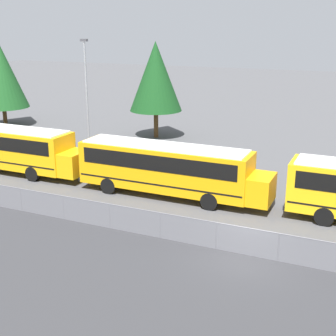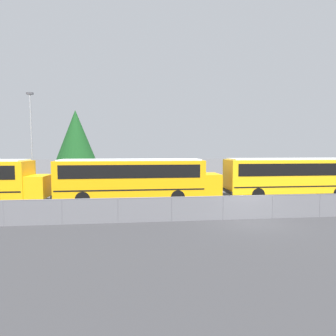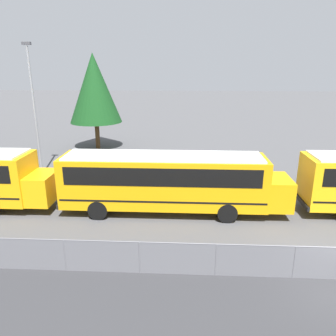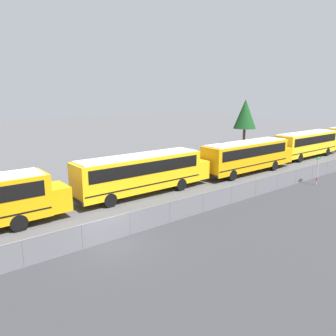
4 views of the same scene
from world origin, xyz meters
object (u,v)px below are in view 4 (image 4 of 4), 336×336
Objects in this scene: school_bus_6 at (308,142)px; street_sign at (317,170)px; school_bus_5 at (248,154)px; tree_1 at (245,114)px; school_bus_4 at (143,171)px.

school_bus_6 reaches higher than street_sign.
tree_1 is at bearing 39.61° from school_bus_5.
street_sign is (14.15, -7.64, -0.60)m from school_bus_4.
school_bus_6 is at bearing 0.02° from school_bus_4.
school_bus_5 is 20.90m from tree_1.
street_sign is at bearing -126.27° from tree_1.
school_bus_6 is at bearing -101.71° from tree_1.
tree_1 is (2.61, 12.57, 3.05)m from school_bus_6.
school_bus_6 is (26.38, 0.01, 0.00)m from school_bus_4.
school_bus_6 is 13.20m from tree_1.
street_sign is (1.09, -7.04, -0.60)m from school_bus_5.
tree_1 reaches higher than school_bus_6.
school_bus_5 is at bearing -2.63° from school_bus_4.
school_bus_4 is at bearing 151.63° from street_sign.
school_bus_5 reaches higher than street_sign.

